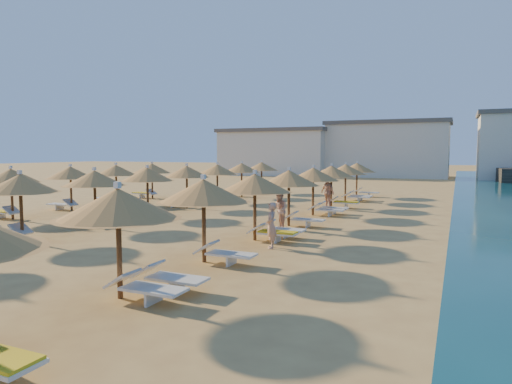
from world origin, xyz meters
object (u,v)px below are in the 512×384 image
at_px(beachgoer_c, 327,193).
at_px(beachgoer_a, 271,225).
at_px(beachgoer_b, 279,210).
at_px(parasol_row_east, 273,181).
at_px(parasol_row_west, 123,177).

bearing_deg(beachgoer_c, beachgoer_a, -47.95).
height_order(beachgoer_a, beachgoer_c, beachgoer_c).
height_order(beachgoer_b, beachgoer_a, beachgoer_b).
xyz_separation_m(parasol_row_east, beachgoer_b, (-0.04, 0.75, -1.26)).
distance_m(parasol_row_west, beachgoer_b, 7.70).
xyz_separation_m(parasol_row_west, beachgoer_a, (8.67, -2.89, -1.29)).
distance_m(beachgoer_b, beachgoer_c, 7.66).
bearing_deg(beachgoer_b, parasol_row_east, -34.06).
bearing_deg(parasol_row_east, beachgoer_b, 92.84).
relative_size(beachgoer_b, beachgoer_a, 1.04).
bearing_deg(beachgoer_c, parasol_row_west, -95.48).
distance_m(parasol_row_east, beachgoer_b, 1.47).
bearing_deg(beachgoer_a, parasol_row_west, -132.75).
xyz_separation_m(parasol_row_east, parasol_row_west, (-7.59, 0.00, 0.00)).
bearing_deg(parasol_row_east, beachgoer_c, 90.25).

